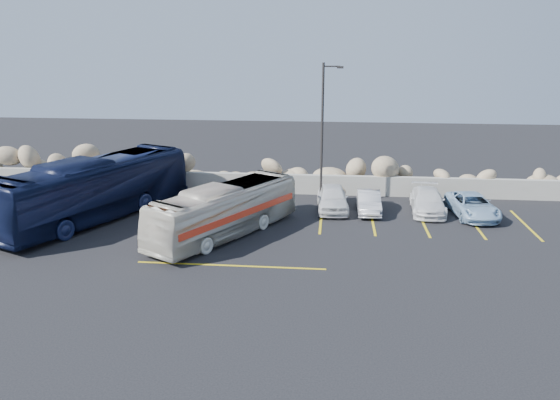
# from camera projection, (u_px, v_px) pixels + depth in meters

# --- Properties ---
(ground) EXTENTS (90.00, 90.00, 0.00)m
(ground) POSITION_uv_depth(u_px,v_px,m) (254.00, 268.00, 22.57)
(ground) COLOR black
(ground) RESTS_ON ground
(seawall) EXTENTS (60.00, 0.40, 1.20)m
(seawall) POSITION_uv_depth(u_px,v_px,m) (282.00, 184.00, 33.88)
(seawall) COLOR gray
(seawall) RESTS_ON ground
(riprap_pile) EXTENTS (54.00, 2.80, 2.60)m
(riprap_pile) POSITION_uv_depth(u_px,v_px,m) (283.00, 168.00, 34.84)
(riprap_pile) COLOR #9B8165
(riprap_pile) RESTS_ON ground
(parking_lines) EXTENTS (18.16, 9.36, 0.01)m
(parking_lines) POSITION_uv_depth(u_px,v_px,m) (361.00, 229.00, 27.45)
(parking_lines) COLOR gold
(parking_lines) RESTS_ON ground
(lamppost) EXTENTS (1.14, 0.18, 8.00)m
(lamppost) POSITION_uv_depth(u_px,v_px,m) (323.00, 131.00, 30.23)
(lamppost) COLOR #2F2C2A
(lamppost) RESTS_ON ground
(vintage_bus) EXTENTS (6.35, 8.86, 2.51)m
(vintage_bus) POSITION_uv_depth(u_px,v_px,m) (225.00, 210.00, 26.17)
(vintage_bus) COLOR beige
(vintage_bus) RESTS_ON ground
(tour_coach) EXTENTS (7.25, 11.89, 3.28)m
(tour_coach) POSITION_uv_depth(u_px,v_px,m) (95.00, 189.00, 28.56)
(tour_coach) COLOR #0F1634
(tour_coach) RESTS_ON ground
(car_a) EXTENTS (1.89, 4.21, 1.40)m
(car_a) POSITION_uv_depth(u_px,v_px,m) (332.00, 198.00, 30.35)
(car_a) COLOR silver
(car_a) RESTS_ON ground
(car_b) EXTENTS (1.24, 3.53, 1.16)m
(car_b) POSITION_uv_depth(u_px,v_px,m) (369.00, 202.00, 30.01)
(car_b) COLOR #BBBBC1
(car_b) RESTS_ON ground
(car_c) EXTENTS (2.01, 4.41, 1.25)m
(car_c) POSITION_uv_depth(u_px,v_px,m) (427.00, 201.00, 30.03)
(car_c) COLOR silver
(car_c) RESTS_ON ground
(car_d) EXTENTS (2.42, 4.52, 1.21)m
(car_d) POSITION_uv_depth(u_px,v_px,m) (472.00, 205.00, 29.27)
(car_d) COLOR #94B5D2
(car_d) RESTS_ON ground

